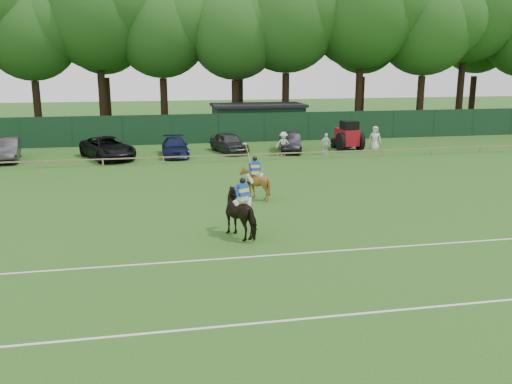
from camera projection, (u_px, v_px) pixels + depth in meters
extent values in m
plane|color=#1E4C14|center=(258.00, 247.00, 20.40)|extent=(160.00, 160.00, 0.00)
imported|color=black|center=(243.00, 213.00, 21.50)|extent=(1.94, 2.43, 1.87)
imported|color=brown|center=(255.00, 183.00, 27.39)|extent=(1.33, 1.49, 1.62)
imported|color=#2B2C2E|center=(6.00, 150.00, 37.95)|extent=(2.39, 4.96, 1.57)
imported|color=black|center=(108.00, 148.00, 38.77)|extent=(4.67, 6.16, 1.56)
imported|color=#12183B|center=(175.00, 147.00, 39.91)|extent=(1.90, 4.60, 1.33)
imported|color=#323234|center=(229.00, 143.00, 41.49)|extent=(2.87, 4.75, 1.51)
imported|color=black|center=(290.00, 142.00, 41.89)|extent=(2.39, 4.64, 1.46)
imported|color=silver|center=(283.00, 144.00, 39.98)|extent=(1.19, 0.74, 1.76)
imported|color=white|center=(326.00, 144.00, 40.53)|extent=(1.01, 0.62, 1.60)
imported|color=silver|center=(375.00, 138.00, 42.27)|extent=(1.09, 0.88, 1.92)
cube|color=silver|center=(243.00, 198.00, 21.35)|extent=(0.44, 0.40, 0.18)
cube|color=#1941BB|center=(243.00, 190.00, 21.27)|extent=(0.50, 0.46, 0.51)
cube|color=yellow|center=(243.00, 190.00, 21.28)|extent=(0.51, 0.46, 0.18)
sphere|color=black|center=(243.00, 181.00, 21.19)|extent=(0.25, 0.25, 0.25)
cylinder|color=silver|center=(249.00, 204.00, 21.54)|extent=(0.37, 0.47, 0.59)
cylinder|color=silver|center=(238.00, 206.00, 21.22)|extent=(0.48, 0.26, 0.59)
cube|color=silver|center=(255.00, 172.00, 27.25)|extent=(0.36, 0.27, 0.18)
cube|color=#1941BB|center=(255.00, 166.00, 27.18)|extent=(0.41, 0.31, 0.51)
cube|color=yellow|center=(255.00, 166.00, 27.18)|extent=(0.43, 0.29, 0.18)
sphere|color=black|center=(255.00, 159.00, 27.09)|extent=(0.25, 0.25, 0.25)
cylinder|color=silver|center=(260.00, 178.00, 27.33)|extent=(0.42, 0.34, 0.59)
cylinder|color=silver|center=(250.00, 178.00, 27.22)|extent=(0.42, 0.33, 0.59)
cylinder|color=tan|center=(249.00, 155.00, 27.03)|extent=(0.29, 0.57, 1.17)
cube|color=silver|center=(302.00, 319.00, 14.68)|extent=(60.00, 0.10, 0.01)
cube|color=silver|center=(264.00, 256.00, 19.45)|extent=(60.00, 0.10, 0.01)
cube|color=#997F5B|center=(207.00, 156.00, 37.46)|extent=(62.00, 0.08, 0.08)
cube|color=#14351E|center=(196.00, 129.00, 45.86)|extent=(92.00, 0.04, 2.50)
cube|color=#14331E|center=(258.00, 122.00, 49.81)|extent=(8.00, 4.00, 2.80)
cube|color=black|center=(258.00, 105.00, 49.46)|extent=(8.40, 4.40, 0.24)
cube|color=maroon|center=(347.00, 137.00, 42.83)|extent=(1.35, 2.35, 1.25)
cube|color=black|center=(349.00, 126.00, 42.27)|extent=(1.21, 1.30, 0.86)
cylinder|color=black|center=(340.00, 142.00, 42.07)|extent=(0.35, 1.45, 1.44)
cylinder|color=black|center=(360.00, 141.00, 42.45)|extent=(0.35, 1.45, 1.44)
cylinder|color=black|center=(334.00, 143.00, 43.71)|extent=(0.32, 0.78, 0.77)
cylinder|color=black|center=(350.00, 143.00, 44.05)|extent=(0.32, 0.78, 0.77)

